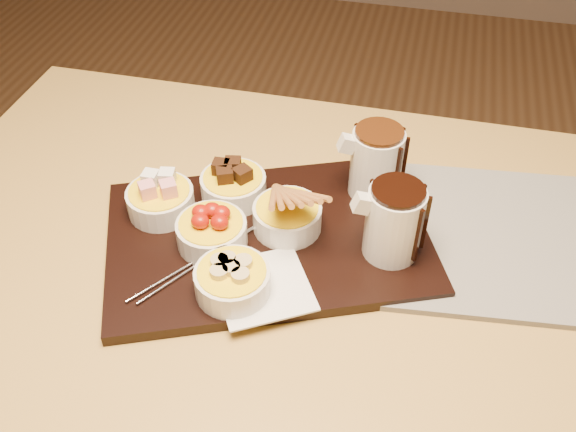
% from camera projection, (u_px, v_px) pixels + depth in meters
% --- Properties ---
extents(dining_table, '(1.20, 0.80, 0.75)m').
position_uv_depth(dining_table, '(291.00, 296.00, 0.99)').
color(dining_table, '#B69043').
rests_on(dining_table, ground).
extents(serving_board, '(0.54, 0.45, 0.02)m').
position_uv_depth(serving_board, '(268.00, 238.00, 0.93)').
color(serving_board, black).
rests_on(serving_board, dining_table).
extents(napkin, '(0.16, 0.16, 0.00)m').
position_uv_depth(napkin, '(263.00, 287.00, 0.85)').
color(napkin, white).
rests_on(napkin, serving_board).
extents(bowl_marshmallows, '(0.10, 0.10, 0.04)m').
position_uv_depth(bowl_marshmallows, '(161.00, 201.00, 0.95)').
color(bowl_marshmallows, silver).
rests_on(bowl_marshmallows, serving_board).
extents(bowl_cake, '(0.10, 0.10, 0.04)m').
position_uv_depth(bowl_cake, '(234.00, 187.00, 0.98)').
color(bowl_cake, silver).
rests_on(bowl_cake, serving_board).
extents(bowl_strawberries, '(0.10, 0.10, 0.04)m').
position_uv_depth(bowl_strawberries, '(212.00, 233.00, 0.90)').
color(bowl_strawberries, silver).
rests_on(bowl_strawberries, serving_board).
extents(bowl_biscotti, '(0.10, 0.10, 0.04)m').
position_uv_depth(bowl_biscotti, '(287.00, 217.00, 0.93)').
color(bowl_biscotti, silver).
rests_on(bowl_biscotti, serving_board).
extents(bowl_bananas, '(0.10, 0.10, 0.04)m').
position_uv_depth(bowl_bananas, '(233.00, 282.00, 0.84)').
color(bowl_bananas, silver).
rests_on(bowl_bananas, serving_board).
extents(pitcher_dark_chocolate, '(0.10, 0.10, 0.11)m').
position_uv_depth(pitcher_dark_chocolate, '(394.00, 223.00, 0.87)').
color(pitcher_dark_chocolate, silver).
rests_on(pitcher_dark_chocolate, serving_board).
extents(pitcher_milk_chocolate, '(0.10, 0.10, 0.11)m').
position_uv_depth(pitcher_milk_chocolate, '(376.00, 163.00, 0.96)').
color(pitcher_milk_chocolate, silver).
rests_on(pitcher_milk_chocolate, serving_board).
extents(fondue_skewers, '(0.23, 0.17, 0.01)m').
position_uv_depth(fondue_skewers, '(207.00, 254.00, 0.89)').
color(fondue_skewers, silver).
rests_on(fondue_skewers, serving_board).
extents(newspaper, '(0.42, 0.35, 0.01)m').
position_uv_depth(newspaper, '(508.00, 239.00, 0.94)').
color(newspaper, beige).
rests_on(newspaper, dining_table).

